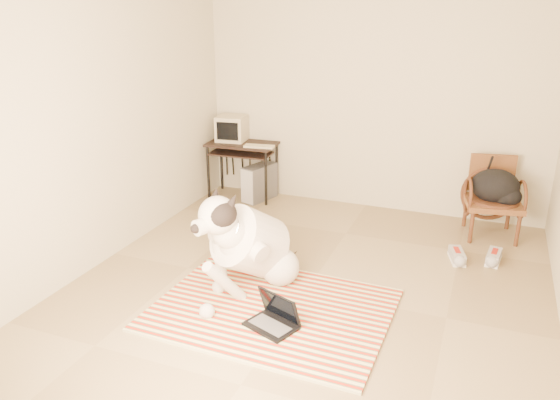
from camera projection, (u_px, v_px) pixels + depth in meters
The scene contains 15 objects.
floor at pixel (306, 291), 4.71m from camera, with size 4.50×4.50×0.00m, color #8F7C57.
wall_back at pixel (372, 94), 6.21m from camera, with size 4.50×4.50×0.00m, color beige.
wall_front at pixel (137, 258), 2.28m from camera, with size 4.50×4.50×0.00m, color beige.
wall_left at pixel (100, 119), 4.93m from camera, with size 4.50×4.50×0.00m, color beige.
rug at pixel (272, 309), 4.41m from camera, with size 1.88×1.46×0.02m.
dog at pixel (250, 245), 4.65m from camera, with size 0.75×1.35×1.00m.
laptop at pixel (274, 318), 4.16m from camera, with size 0.45×0.39×0.26m.
computer_desk at pixel (242, 151), 6.75m from camera, with size 0.86×0.50×0.70m.
crt_monitor at pixel (232, 128), 6.79m from camera, with size 0.38×0.37×0.31m.
desk_keyboard at pixel (259, 146), 6.53m from camera, with size 0.36×0.13×0.02m, color #B8AF90.
pc_tower at pixel (259, 183), 6.79m from camera, with size 0.33×0.51×0.45m.
rattan_chair at pixel (493, 197), 5.72m from camera, with size 0.64×0.62×0.83m.
backpack at pixel (497, 188), 5.61m from camera, with size 0.51×0.40×0.36m.
sneaker_left at pixel (457, 256), 5.24m from camera, with size 0.20×0.32×0.10m.
sneaker_right at pixel (494, 257), 5.22m from camera, with size 0.15×0.31×0.10m.
Camera 1 is at (1.31, -3.94, 2.37)m, focal length 35.00 mm.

